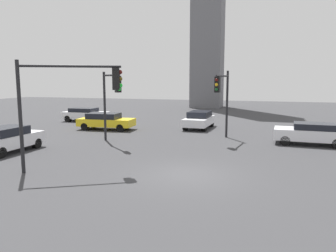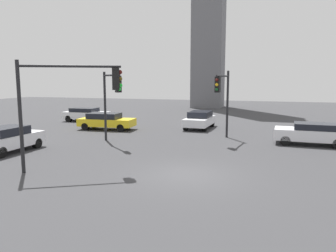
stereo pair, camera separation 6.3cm
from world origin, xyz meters
name	(u,v)px [view 1 (the left image)]	position (x,y,z in m)	size (l,w,h in m)	color
ground_plane	(187,175)	(0.00, 0.00, 0.00)	(103.74, 103.74, 0.00)	#38383A
traffic_light_0	(70,92)	(-5.17, -0.85, 3.59)	(3.99, 2.29, 4.96)	black
traffic_light_1	(111,93)	(-6.35, 5.51, 3.27)	(2.11, 1.90, 4.63)	black
traffic_light_2	(222,92)	(0.29, 8.67, 3.27)	(0.61, 2.80, 4.73)	black
car_1	(85,114)	(-14.01, 14.94, 0.73)	(4.40, 1.98, 1.34)	silver
car_2	(8,139)	(-10.85, 1.39, 0.77)	(1.97, 4.05, 1.47)	silver
car_3	(199,119)	(-2.30, 13.71, 0.75)	(2.06, 4.29, 1.44)	silver
car_4	(106,121)	(-9.57, 10.73, 0.73)	(4.65, 2.14, 1.38)	yellow
car_5	(311,133)	(5.94, 8.78, 0.75)	(4.42, 2.10, 1.39)	silver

